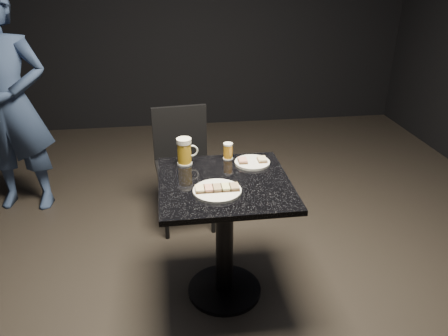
{
  "coord_description": "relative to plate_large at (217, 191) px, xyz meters",
  "views": [
    {
      "loc": [
        -0.28,
        -2.04,
        1.82
      ],
      "look_at": [
        0.0,
        0.02,
        0.82
      ],
      "focal_mm": 35.0,
      "sensor_mm": 36.0,
      "label": 1
    }
  ],
  "objects": [
    {
      "name": "beer_tumbler",
      "position": [
        0.11,
        0.4,
        0.04
      ],
      "size": [
        0.06,
        0.06,
        0.1
      ],
      "color": "silver",
      "rests_on": "table"
    },
    {
      "name": "beer_mug",
      "position": [
        -0.14,
        0.36,
        0.07
      ],
      "size": [
        0.13,
        0.09,
        0.16
      ],
      "color": "silver",
      "rests_on": "table"
    },
    {
      "name": "plate_large",
      "position": [
        0.0,
        0.0,
        0.0
      ],
      "size": [
        0.25,
        0.25,
        0.01
      ],
      "primitive_type": "cylinder",
      "color": "white",
      "rests_on": "table"
    },
    {
      "name": "plate_small",
      "position": [
        0.24,
        0.31,
        0.0
      ],
      "size": [
        0.2,
        0.2,
        0.01
      ],
      "primitive_type": "cylinder",
      "color": "white",
      "rests_on": "table"
    },
    {
      "name": "canapes_on_plate_small",
      "position": [
        0.24,
        0.31,
        0.02
      ],
      "size": [
        0.16,
        0.07,
        0.02
      ],
      "color": "#4C3521",
      "rests_on": "plate_small"
    },
    {
      "name": "table",
      "position": [
        0.05,
        0.11,
        -0.25
      ],
      "size": [
        0.7,
        0.7,
        0.75
      ],
      "color": "black",
      "rests_on": "floor"
    },
    {
      "name": "canapes_on_plate_large",
      "position": [
        0.0,
        -0.0,
        0.02
      ],
      "size": [
        0.22,
        0.07,
        0.02
      ],
      "color": "#4C3521",
      "rests_on": "plate_large"
    },
    {
      "name": "patron",
      "position": [
        -1.38,
        1.38,
        0.08
      ],
      "size": [
        0.66,
        0.48,
        1.68
      ],
      "primitive_type": "imported",
      "rotation": [
        0.0,
        0.0,
        -0.13
      ],
      "color": "navy",
      "rests_on": "floor"
    },
    {
      "name": "chair",
      "position": [
        -0.13,
        0.97,
        -0.26
      ],
      "size": [
        0.44,
        0.44,
        0.87
      ],
      "color": "black",
      "rests_on": "floor"
    },
    {
      "name": "floor",
      "position": [
        0.05,
        0.11,
        -0.76
      ],
      "size": [
        6.0,
        6.0,
        0.0
      ],
      "primitive_type": "plane",
      "color": "black",
      "rests_on": "ground"
    }
  ]
}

